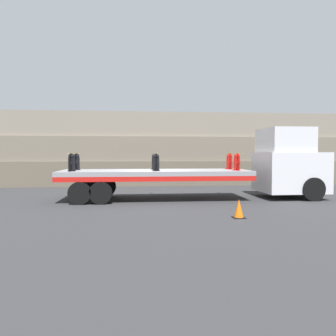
{
  "coord_description": "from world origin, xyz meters",
  "views": [
    {
      "loc": [
        -0.83,
        -14.33,
        2.01
      ],
      "look_at": [
        0.55,
        0.0,
        1.38
      ],
      "focal_mm": 35.0,
      "sensor_mm": 36.0,
      "label": 1
    }
  ],
  "objects_px": {
    "flatbed_trailer": "(144,176)",
    "traffic_cone": "(239,209)",
    "fire_hydrant_black_near_0": "(72,163)",
    "fire_hydrant_black_far_0": "(77,162)",
    "truck_cab": "(291,164)",
    "fire_hydrant_red_near_2": "(237,162)",
    "fire_hydrant_black_far_1": "(155,162)",
    "fire_hydrant_black_near_1": "(156,162)",
    "fire_hydrant_red_far_2": "(229,162)"
  },
  "relations": [
    {
      "from": "fire_hydrant_red_near_2",
      "to": "fire_hydrant_red_far_2",
      "type": "distance_m",
      "value": 1.14
    },
    {
      "from": "traffic_cone",
      "to": "fire_hydrant_black_far_0",
      "type": "bearing_deg",
      "value": 139.42
    },
    {
      "from": "fire_hydrant_black_near_1",
      "to": "fire_hydrant_black_far_1",
      "type": "relative_size",
      "value": 1.0
    },
    {
      "from": "fire_hydrant_black_near_0",
      "to": "fire_hydrant_red_near_2",
      "type": "height_order",
      "value": "same"
    },
    {
      "from": "fire_hydrant_red_far_2",
      "to": "truck_cab",
      "type": "bearing_deg",
      "value": -11.89
    },
    {
      "from": "fire_hydrant_red_near_2",
      "to": "traffic_cone",
      "type": "xyz_separation_m",
      "value": [
        -1.14,
        -3.87,
        -1.35
      ]
    },
    {
      "from": "flatbed_trailer",
      "to": "fire_hydrant_black_far_0",
      "type": "relative_size",
      "value": 11.11
    },
    {
      "from": "fire_hydrant_black_far_0",
      "to": "fire_hydrant_black_far_1",
      "type": "distance_m",
      "value": 3.49
    },
    {
      "from": "fire_hydrant_black_far_0",
      "to": "fire_hydrant_red_far_2",
      "type": "relative_size",
      "value": 1.0
    },
    {
      "from": "fire_hydrant_black_near_0",
      "to": "fire_hydrant_red_near_2",
      "type": "bearing_deg",
      "value": 0.0
    },
    {
      "from": "fire_hydrant_black_far_0",
      "to": "fire_hydrant_red_near_2",
      "type": "relative_size",
      "value": 1.0
    },
    {
      "from": "fire_hydrant_red_near_2",
      "to": "traffic_cone",
      "type": "distance_m",
      "value": 4.25
    },
    {
      "from": "fire_hydrant_black_near_1",
      "to": "fire_hydrant_red_far_2",
      "type": "height_order",
      "value": "same"
    },
    {
      "from": "fire_hydrant_black_near_0",
      "to": "fire_hydrant_red_far_2",
      "type": "height_order",
      "value": "same"
    },
    {
      "from": "fire_hydrant_black_far_0",
      "to": "fire_hydrant_black_near_1",
      "type": "xyz_separation_m",
      "value": [
        3.49,
        -1.14,
        0.0
      ]
    },
    {
      "from": "fire_hydrant_black_near_1",
      "to": "fire_hydrant_red_near_2",
      "type": "distance_m",
      "value": 3.49
    },
    {
      "from": "fire_hydrant_black_far_0",
      "to": "fire_hydrant_red_far_2",
      "type": "distance_m",
      "value": 6.98
    },
    {
      "from": "fire_hydrant_black_near_1",
      "to": "fire_hydrant_red_near_2",
      "type": "relative_size",
      "value": 1.0
    },
    {
      "from": "fire_hydrant_black_near_1",
      "to": "fire_hydrant_black_far_1",
      "type": "distance_m",
      "value": 1.14
    },
    {
      "from": "fire_hydrant_black_far_1",
      "to": "fire_hydrant_red_near_2",
      "type": "distance_m",
      "value": 3.67
    },
    {
      "from": "flatbed_trailer",
      "to": "fire_hydrant_red_far_2",
      "type": "bearing_deg",
      "value": 8.12
    },
    {
      "from": "truck_cab",
      "to": "flatbed_trailer",
      "type": "xyz_separation_m",
      "value": [
        -6.68,
        0.0,
        -0.5
      ]
    },
    {
      "from": "truck_cab",
      "to": "fire_hydrant_red_near_2",
      "type": "relative_size",
      "value": 4.28
    },
    {
      "from": "fire_hydrant_black_far_1",
      "to": "fire_hydrant_black_far_0",
      "type": "bearing_deg",
      "value": 180.0
    },
    {
      "from": "truck_cab",
      "to": "fire_hydrant_black_near_0",
      "type": "relative_size",
      "value": 4.28
    },
    {
      "from": "flatbed_trailer",
      "to": "fire_hydrant_black_far_1",
      "type": "bearing_deg",
      "value": 48.93
    },
    {
      "from": "fire_hydrant_red_far_2",
      "to": "fire_hydrant_black_far_1",
      "type": "bearing_deg",
      "value": 180.0
    },
    {
      "from": "fire_hydrant_black_near_1",
      "to": "fire_hydrant_red_far_2",
      "type": "xyz_separation_m",
      "value": [
        3.49,
        1.14,
        0.0
      ]
    },
    {
      "from": "fire_hydrant_red_far_2",
      "to": "fire_hydrant_black_far_0",
      "type": "bearing_deg",
      "value": 180.0
    },
    {
      "from": "traffic_cone",
      "to": "truck_cab",
      "type": "bearing_deg",
      "value": 49.15
    },
    {
      "from": "fire_hydrant_black_near_0",
      "to": "fire_hydrant_black_far_0",
      "type": "distance_m",
      "value": 1.14
    },
    {
      "from": "flatbed_trailer",
      "to": "fire_hydrant_black_near_1",
      "type": "relative_size",
      "value": 11.11
    },
    {
      "from": "fire_hydrant_red_near_2",
      "to": "fire_hydrant_red_far_2",
      "type": "xyz_separation_m",
      "value": [
        0.0,
        1.14,
        0.0
      ]
    },
    {
      "from": "truck_cab",
      "to": "fire_hydrant_red_far_2",
      "type": "distance_m",
      "value": 2.76
    },
    {
      "from": "flatbed_trailer",
      "to": "fire_hydrant_red_far_2",
      "type": "distance_m",
      "value": 4.07
    },
    {
      "from": "traffic_cone",
      "to": "fire_hydrant_red_near_2",
      "type": "bearing_deg",
      "value": 73.62
    },
    {
      "from": "fire_hydrant_black_near_1",
      "to": "fire_hydrant_red_near_2",
      "type": "height_order",
      "value": "same"
    },
    {
      "from": "flatbed_trailer",
      "to": "traffic_cone",
      "type": "relative_size",
      "value": 13.96
    },
    {
      "from": "fire_hydrant_red_near_2",
      "to": "flatbed_trailer",
      "type": "bearing_deg",
      "value": 171.88
    },
    {
      "from": "fire_hydrant_black_near_1",
      "to": "fire_hydrant_red_far_2",
      "type": "bearing_deg",
      "value": 18.04
    },
    {
      "from": "truck_cab",
      "to": "fire_hydrant_black_near_0",
      "type": "bearing_deg",
      "value": -176.64
    },
    {
      "from": "flatbed_trailer",
      "to": "truck_cab",
      "type": "bearing_deg",
      "value": 0.0
    },
    {
      "from": "truck_cab",
      "to": "traffic_cone",
      "type": "distance_m",
      "value": 5.99
    },
    {
      "from": "truck_cab",
      "to": "fire_hydrant_red_far_2",
      "type": "height_order",
      "value": "truck_cab"
    },
    {
      "from": "fire_hydrant_red_far_2",
      "to": "fire_hydrant_black_near_1",
      "type": "bearing_deg",
      "value": -161.96
    },
    {
      "from": "fire_hydrant_black_far_0",
      "to": "traffic_cone",
      "type": "distance_m",
      "value": 7.81
    },
    {
      "from": "fire_hydrant_black_far_0",
      "to": "fire_hydrant_red_near_2",
      "type": "xyz_separation_m",
      "value": [
        6.98,
        -1.14,
        0.0
      ]
    },
    {
      "from": "traffic_cone",
      "to": "fire_hydrant_black_near_1",
      "type": "bearing_deg",
      "value": 121.31
    },
    {
      "from": "fire_hydrant_red_near_2",
      "to": "fire_hydrant_red_far_2",
      "type": "bearing_deg",
      "value": 90.0
    },
    {
      "from": "fire_hydrant_black_near_0",
      "to": "fire_hydrant_black_far_0",
      "type": "relative_size",
      "value": 1.0
    }
  ]
}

